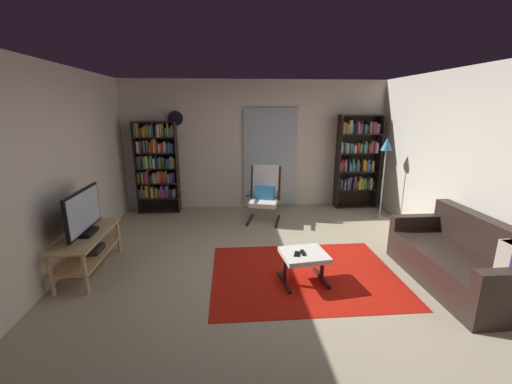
{
  "coord_description": "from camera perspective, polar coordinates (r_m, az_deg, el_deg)",
  "views": [
    {
      "loc": [
        -0.53,
        -3.8,
        2.06
      ],
      "look_at": [
        -0.15,
        0.89,
        0.83
      ],
      "focal_mm": 22.74,
      "sensor_mm": 36.0,
      "label": 1
    }
  ],
  "objects": [
    {
      "name": "cell_phone",
      "position": [
        3.91,
        7.26,
        -10.76
      ],
      "size": [
        0.11,
        0.15,
        0.01
      ],
      "primitive_type": "cube",
      "rotation": [
        0.0,
        0.0,
        -0.3
      ],
      "color": "black",
      "rests_on": "ottoman"
    },
    {
      "name": "lounge_armchair",
      "position": [
        6.0,
        1.52,
        -0.06
      ],
      "size": [
        0.7,
        0.77,
        1.02
      ],
      "color": "black",
      "rests_on": "ground"
    },
    {
      "name": "floor_lamp_by_shelf",
      "position": [
        6.44,
        21.86,
        6.31
      ],
      "size": [
        0.22,
        0.22,
        1.52
      ],
      "color": "#A5A5AD",
      "rests_on": "ground"
    },
    {
      "name": "tv_stand",
      "position": [
        4.72,
        -27.4,
        -8.5
      ],
      "size": [
        0.47,
        1.23,
        0.51
      ],
      "color": "tan",
      "rests_on": "ground"
    },
    {
      "name": "ottoman",
      "position": [
        4.0,
        8.43,
        -11.39
      ],
      "size": [
        0.58,
        0.54,
        0.38
      ],
      "color": "white",
      "rests_on": "ground"
    },
    {
      "name": "tv_remote",
      "position": [
        3.94,
        8.26,
        -10.52
      ],
      "size": [
        0.04,
        0.14,
        0.02
      ],
      "primitive_type": "cube",
      "rotation": [
        0.0,
        0.0,
        -0.02
      ],
      "color": "black",
      "rests_on": "ottoman"
    },
    {
      "name": "wall_left",
      "position": [
        4.44,
        -33.78,
        2.3
      ],
      "size": [
        0.06,
        6.0,
        2.6
      ],
      "primitive_type": "cube",
      "color": "silver",
      "rests_on": "ground"
    },
    {
      "name": "area_rug",
      "position": [
        4.3,
        8.45,
        -14.11
      ],
      "size": [
        2.32,
        1.78,
        0.01
      ],
      "primitive_type": "cube",
      "color": "red",
      "rests_on": "ground"
    },
    {
      "name": "ground_plane",
      "position": [
        4.35,
        3.04,
        -13.61
      ],
      "size": [
        7.02,
        7.02,
        0.0
      ],
      "primitive_type": "plane",
      "color": "tan"
    },
    {
      "name": "wall_clock",
      "position": [
        6.71,
        -13.97,
        12.45
      ],
      "size": [
        0.29,
        0.03,
        0.29
      ],
      "color": "silver"
    },
    {
      "name": "wall_right",
      "position": [
        5.04,
        35.39,
        3.27
      ],
      "size": [
        0.06,
        6.0,
        2.6
      ],
      "primitive_type": "cube",
      "color": "silver",
      "rests_on": "ground"
    },
    {
      "name": "television",
      "position": [
        4.57,
        -28.06,
        -3.38
      ],
      "size": [
        0.2,
        0.91,
        0.57
      ],
      "color": "black",
      "rests_on": "tv_stand"
    },
    {
      "name": "bookshelf_near_tv",
      "position": [
        6.71,
        -17.13,
        4.73
      ],
      "size": [
        0.81,
        0.3,
        1.8
      ],
      "color": "black",
      "rests_on": "ground"
    },
    {
      "name": "bookshelf_near_sofa",
      "position": [
        7.08,
        17.39,
        5.66
      ],
      "size": [
        0.87,
        0.3,
        1.92
      ],
      "color": "black",
      "rests_on": "ground"
    },
    {
      "name": "leather_sofa",
      "position": [
        4.6,
        32.61,
        -10.29
      ],
      "size": [
        0.82,
        1.72,
        0.81
      ],
      "color": "#2C201B",
      "rests_on": "ground"
    },
    {
      "name": "wall_back",
      "position": [
        6.76,
        -0.06,
        8.21
      ],
      "size": [
        5.6,
        0.06,
        2.6
      ],
      "primitive_type": "cube",
      "color": "silver",
      "rests_on": "ground"
    },
    {
      "name": "glass_door_panel",
      "position": [
        6.76,
        2.51,
        6.06
      ],
      "size": [
        1.1,
        0.01,
        2.0
      ],
      "primitive_type": "cube",
      "color": "silver"
    }
  ]
}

